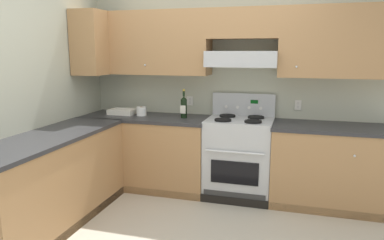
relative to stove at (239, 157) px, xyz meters
name	(u,v)px	position (x,y,z in m)	size (l,w,h in m)	color
wall_back	(245,70)	(0.00, 0.27, 1.00)	(4.68, 0.57, 2.55)	#B7BAA3
wall_left	(30,88)	(-2.00, -1.02, 0.86)	(0.47, 4.00, 2.55)	#B7BAA3
counter_back_run	(223,158)	(-0.19, -0.01, -0.03)	(3.60, 0.65, 0.91)	#A87A4C
counter_left_run	(51,181)	(-1.65, -1.26, -0.03)	(0.63, 1.91, 0.91)	#A87A4C
stove	(239,157)	(0.00, 0.00, 0.00)	(0.76, 0.62, 1.20)	#B7BABC
wine_bottle	(184,106)	(-0.68, 0.01, 0.57)	(0.08, 0.08, 0.35)	black
bowl	(122,112)	(-1.51, 0.04, 0.45)	(0.32, 0.23, 0.07)	white
paper_towel_roll	(141,111)	(-1.24, 0.02, 0.49)	(0.12, 0.12, 0.11)	white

